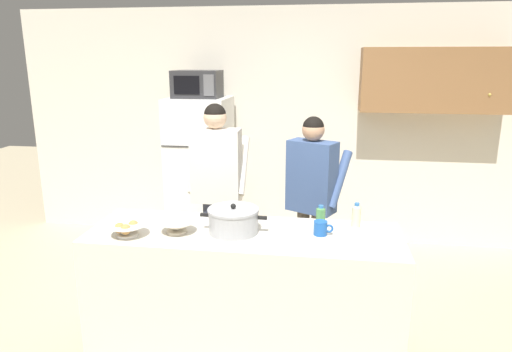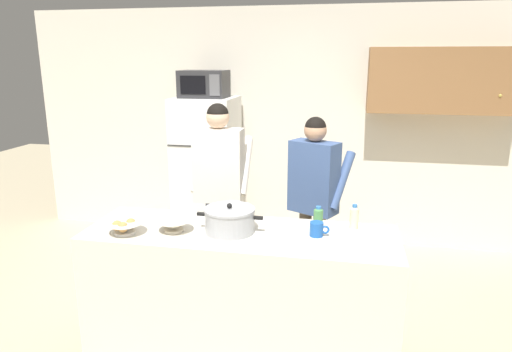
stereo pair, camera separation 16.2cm
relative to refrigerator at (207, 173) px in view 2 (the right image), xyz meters
name	(u,v)px [view 2 (the right image)]	position (x,y,z in m)	size (l,w,h in m)	color
ground_plane	(241,350)	(0.81, -1.85, -0.83)	(14.00, 14.00, 0.00)	#C6B793
back_wall_unit	(307,121)	(1.04, 0.42, 0.55)	(6.00, 0.48, 2.60)	silver
kitchen_island	(241,293)	(0.81, -1.85, -0.37)	(2.11, 0.68, 0.92)	silver
refrigerator	(207,173)	(0.00, 0.00, 0.00)	(0.64, 0.68, 1.66)	white
microwave	(204,84)	(0.00, -0.02, 0.97)	(0.48, 0.37, 0.28)	#2D2D30
person_near_pot	(219,175)	(0.40, -0.89, 0.23)	(0.51, 0.41, 1.69)	#33384C
person_by_sink	(314,188)	(1.23, -0.90, 0.16)	(0.60, 0.56, 1.59)	#726656
cooking_pot	(230,220)	(0.74, -1.86, 0.18)	(0.45, 0.34, 0.20)	#ADAFB5
coffee_mug	(317,229)	(1.32, -1.82, 0.14)	(0.13, 0.09, 0.10)	#1E59B2
bread_bowl	(124,227)	(0.06, -2.04, 0.14)	(0.25, 0.25, 0.10)	white
empty_bowl	(173,225)	(0.37, -1.93, 0.14)	(0.24, 0.24, 0.08)	beige
bottle_near_edge	(318,216)	(1.32, -1.63, 0.16)	(0.07, 0.07, 0.14)	#4C8C4C
bottle_mid_counter	(354,217)	(1.56, -1.63, 0.18)	(0.06, 0.06, 0.17)	beige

